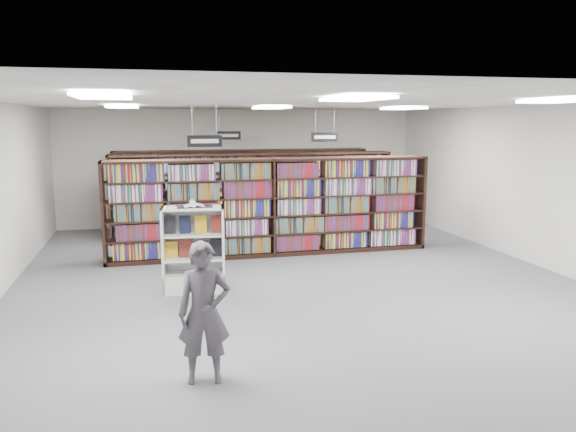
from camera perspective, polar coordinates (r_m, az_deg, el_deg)
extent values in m
plane|color=#4D4E52|center=(10.43, 0.71, -6.41)|extent=(12.00, 12.00, 0.00)
cube|color=silver|center=(10.03, 0.75, 11.44)|extent=(10.00, 12.00, 0.10)
cube|color=silver|center=(15.96, -4.73, 4.99)|extent=(10.00, 0.10, 3.20)
cube|color=silver|center=(4.66, 19.78, -6.95)|extent=(10.00, 0.10, 3.20)
cube|color=silver|center=(12.35, 23.83, 2.85)|extent=(0.10, 12.00, 3.20)
cube|color=black|center=(12.11, -1.66, 0.92)|extent=(7.00, 0.60, 2.10)
cube|color=maroon|center=(12.11, -1.66, 0.92)|extent=(6.88, 0.42, 1.98)
cube|color=black|center=(14.05, -3.39, 2.12)|extent=(7.00, 0.60, 2.10)
cube|color=maroon|center=(14.05, -3.39, 2.12)|extent=(6.88, 0.42, 1.98)
cube|color=black|center=(15.72, -4.53, 2.91)|extent=(7.00, 0.60, 2.10)
cube|color=maroon|center=(15.72, -4.53, 2.91)|extent=(6.88, 0.42, 1.98)
cylinder|color=#B2B2B7|center=(10.73, -9.73, 9.64)|extent=(0.01, 0.01, 0.58)
cylinder|color=#B2B2B7|center=(10.78, -7.29, 9.70)|extent=(0.01, 0.01, 0.58)
cube|color=black|center=(10.76, -8.45, 7.54)|extent=(0.65, 0.02, 0.22)
cube|color=white|center=(10.75, -8.45, 7.54)|extent=(0.52, 0.00, 0.08)
cylinder|color=#B2B2B7|center=(13.26, 2.82, 9.74)|extent=(0.01, 0.01, 0.58)
cylinder|color=#B2B2B7|center=(13.40, 4.72, 9.72)|extent=(0.01, 0.01, 0.58)
cube|color=black|center=(13.33, 3.76, 8.01)|extent=(0.65, 0.02, 0.22)
cube|color=white|center=(13.32, 3.77, 8.01)|extent=(0.52, 0.00, 0.08)
cylinder|color=#B2B2B7|center=(14.81, -6.99, 9.67)|extent=(0.01, 0.01, 0.58)
cylinder|color=#B2B2B7|center=(14.87, -5.23, 9.70)|extent=(0.01, 0.01, 0.58)
cube|color=black|center=(14.85, -6.08, 8.14)|extent=(0.65, 0.02, 0.22)
cube|color=white|center=(14.83, -6.07, 8.14)|extent=(0.52, 0.00, 0.08)
cube|color=white|center=(6.72, -18.26, 11.50)|extent=(0.60, 1.20, 0.04)
cube|color=white|center=(7.17, 6.94, 11.77)|extent=(0.60, 1.20, 0.04)
cube|color=white|center=(8.69, 26.10, 10.49)|extent=(0.60, 1.20, 0.04)
cube|color=white|center=(11.71, -16.47, 10.60)|extent=(0.60, 1.20, 0.04)
cube|color=white|center=(11.98, -1.71, 10.95)|extent=(0.60, 1.20, 0.04)
cube|color=white|center=(12.95, 11.61, 10.67)|extent=(0.60, 1.20, 0.04)
cube|color=silver|center=(9.82, -9.48, -6.63)|extent=(1.09, 0.62, 0.31)
cube|color=silver|center=(9.71, -12.53, -3.43)|extent=(0.09, 0.52, 1.46)
cube|color=silver|center=(9.68, -6.61, -3.30)|extent=(0.09, 0.52, 1.46)
cube|color=silver|center=(9.92, -9.54, -3.06)|extent=(1.04, 0.13, 1.46)
cube|color=silver|center=(9.55, -9.69, 0.80)|extent=(1.09, 0.62, 0.03)
cube|color=silver|center=(9.72, -9.55, -4.27)|extent=(1.00, 0.57, 0.02)
cube|color=silver|center=(9.62, -9.62, -1.86)|extent=(1.00, 0.57, 0.03)
cube|color=black|center=(9.66, -12.01, -0.88)|extent=(0.21, 0.09, 0.31)
cube|color=black|center=(9.65, -10.43, -0.84)|extent=(0.21, 0.09, 0.31)
cube|color=yellow|center=(9.64, -8.84, -0.81)|extent=(0.21, 0.09, 0.31)
cube|color=maroon|center=(9.64, -7.26, -0.77)|extent=(0.21, 0.09, 0.31)
cube|color=yellow|center=(9.75, -11.80, -3.34)|extent=(0.23, 0.08, 0.29)
cube|color=maroon|center=(9.73, -10.31, -3.31)|extent=(0.23, 0.08, 0.29)
cube|color=#164B1A|center=(9.72, -8.82, -3.28)|extent=(0.23, 0.08, 0.29)
cube|color=black|center=(9.72, -7.32, -3.24)|extent=(0.23, 0.08, 0.29)
cube|color=black|center=(9.59, -9.49, 0.98)|extent=(0.60, 0.35, 0.01)
cube|color=white|center=(9.58, -10.34, 1.01)|extent=(0.27, 0.32, 0.05)
cube|color=white|center=(9.60, -8.65, 1.07)|extent=(0.27, 0.32, 0.07)
cylinder|color=white|center=(9.58, -9.62, 1.28)|extent=(0.11, 0.30, 0.10)
imported|color=#46424B|center=(6.34, -8.51, -9.71)|extent=(0.62, 0.44, 1.59)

